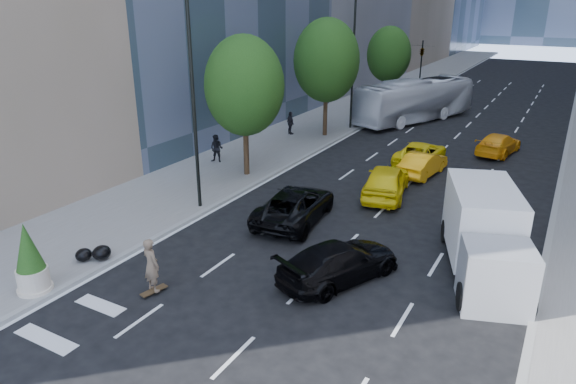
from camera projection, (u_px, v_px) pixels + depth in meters
The scene contains 21 objects.
ground at pixel (276, 282), 17.78m from camera, with size 160.00×160.00×0.00m, color black.
sidewalk_left at pixel (359, 107), 46.36m from camera, with size 6.00×120.00×0.15m, color slate.
lamp_near at pixel (195, 84), 21.89m from camera, with size 2.13×0.22×10.00m.
lamp_far at pixel (356, 50), 36.59m from camera, with size 2.13×0.22×10.00m.
tree_near at pixel (244, 86), 26.67m from camera, with size 4.20×4.20×7.46m.
tree_mid at pixel (327, 61), 34.72m from camera, with size 4.50×4.50×7.99m.
tree_far at pixel (389, 54), 45.57m from camera, with size 3.90×3.90×6.92m.
traffic_signal at pixel (422, 52), 51.87m from camera, with size 2.48×0.53×5.20m.
skateboarder at pixel (152, 268), 16.78m from camera, with size 0.68×0.45×1.88m, color brown.
black_sedan_lincoln at pixel (295, 205), 22.52m from camera, with size 2.40×5.21×1.45m, color black.
black_sedan_mercedes at pixel (339, 262), 17.74m from camera, with size 1.92×4.73×1.37m, color black.
taxi_a at pixel (386, 181), 25.29m from camera, with size 1.92×4.78×1.63m, color yellow.
taxi_b at pixel (423, 164), 28.43m from camera, with size 1.39×3.99×1.32m, color #FFA90D.
taxi_c at pixel (420, 153), 30.34m from camera, with size 2.21×4.79×1.33m, color yellow.
taxi_d at pixel (498, 144), 32.36m from camera, with size 1.82×4.47×1.30m, color #FFA00D.
city_bus at pixel (415, 100), 40.88m from camera, with size 2.77×11.85×3.30m, color white.
box_truck at pixel (485, 234), 17.99m from camera, with size 4.06×6.48×2.92m.
pedestrian_a at pixel (217, 149), 30.16m from camera, with size 0.80×0.62×1.65m, color black.
pedestrian_b at pixel (290, 123), 36.46m from camera, with size 0.95×0.40×1.62m, color black.
planter_shrub at pixel (30, 259), 16.62m from camera, with size 1.01×1.01×2.42m.
garbage_bags at pixel (94, 254), 18.91m from camera, with size 1.10×1.06×0.55m.
Camera 1 is at (7.95, -13.36, 9.19)m, focal length 32.00 mm.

